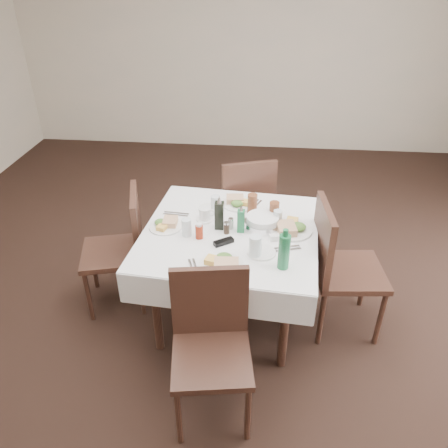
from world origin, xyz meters
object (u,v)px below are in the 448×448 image
Objects in this scene: coffee_mug at (205,215)px; water_s at (255,247)px; water_w at (187,227)px; bread_basket at (262,222)px; chair_north at (245,202)px; dining_table at (230,241)px; oil_cruet_dark at (219,214)px; chair_east at (337,262)px; green_bottle at (284,251)px; oil_cruet_green at (241,220)px; ketchup_bottle at (199,231)px; water_n at (216,204)px; chair_west at (124,243)px; water_e at (278,218)px; chair_south at (211,336)px.

water_s is at bearing -48.07° from coffee_mug.
water_w is 0.53m from bread_basket.
chair_north reaches higher than water_w.
oil_cruet_dark is (-0.08, 0.02, 0.20)m from dining_table.
bread_basket is 1.81× the size of coffee_mug.
chair_east is 6.79× the size of water_s.
green_bottle is (0.17, -0.10, 0.04)m from water_s.
ketchup_bottle is at bearing -157.72° from oil_cruet_green.
chair_east is at bearing 5.27° from ketchup_bottle.
water_n is 1.13× the size of ketchup_bottle.
water_n is (0.68, 0.15, 0.29)m from chair_west.
coffee_mug is at bearing 136.77° from green_bottle.
chair_east reaches higher than chair_north.
dining_table is at bearing -162.34° from water_e.
water_n is 0.62m from water_s.
chair_west is (-0.76, 0.86, 0.01)m from chair_south.
ketchup_bottle is at bearing -100.51° from water_n.
chair_east is at bearing 42.41° from green_bottle.
chair_west is (-0.81, 0.10, -0.13)m from dining_table.
chair_east is at bearing 3.35° from water_w.
chair_east is 0.95m from water_n.
chair_west is at bearing 159.87° from water_w.
water_w is at bearing -166.78° from oil_cruet_green.
oil_cruet_dark is at bearing 49.31° from ketchup_bottle.
water_s is at bearing -155.16° from chair_east.
water_e is (-0.42, 0.13, 0.25)m from chair_east.
chair_north reaches higher than bread_basket.
chair_north reaches higher than chair_south.
ketchup_bottle is (0.09, -0.03, -0.01)m from water_w.
chair_east is at bearing -17.75° from water_n.
water_n reaches higher than coffee_mug.
dining_table is 4.78× the size of green_bottle.
chair_north reaches higher than water_n.
chair_south is at bearing -70.40° from water_w.
green_bottle reaches higher than dining_table.
chair_west is (-0.87, -0.70, -0.01)m from chair_north.
water_w is (-0.16, -0.34, -0.00)m from water_n.
chair_west is 0.62m from water_w.
chair_east is at bearing -9.15° from coffee_mug.
chair_east reaches higher than ketchup_bottle.
chair_east is 0.61m from green_bottle.
green_bottle is (0.13, -0.45, 0.08)m from bread_basket.
chair_south is 7.41× the size of water_n.
water_e is at bearing 70.13° from water_s.
water_w is 0.70m from green_bottle.
water_w is (-0.28, -0.09, 0.15)m from dining_table.
chair_north is at bearing 74.23° from ketchup_bottle.
chair_south is at bearing -76.79° from ketchup_bottle.
chair_west reaches higher than coffee_mug.
bread_basket is at bearing -161.59° from water_e.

